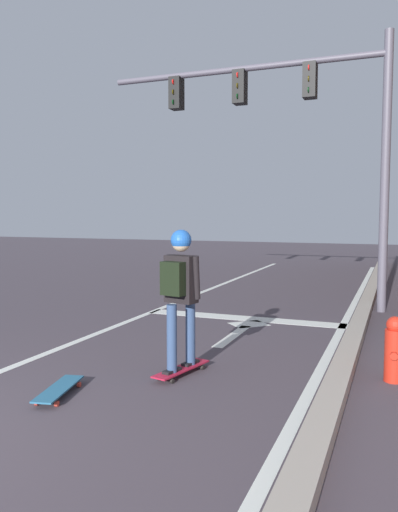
# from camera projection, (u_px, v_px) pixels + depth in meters

# --- Properties ---
(lane_line_center) EXTENTS (0.12, 20.00, 0.01)m
(lane_line_center) POSITION_uv_depth(u_px,v_px,m) (145.00, 315.00, 8.90)
(lane_line_center) COLOR silver
(lane_line_center) RESTS_ON ground
(lane_line_curbside) EXTENTS (0.12, 20.00, 0.01)m
(lane_line_curbside) POSITION_uv_depth(u_px,v_px,m) (340.00, 331.00, 7.67)
(lane_line_curbside) COLOR silver
(lane_line_curbside) RESTS_ON ground
(stop_bar) EXTENTS (3.50, 0.40, 0.01)m
(stop_bar) POSITION_uv_depth(u_px,v_px,m) (246.00, 318.00, 8.58)
(stop_bar) COLOR silver
(stop_bar) RESTS_ON ground
(lane_arrow_stem) EXTENTS (0.16, 1.40, 0.01)m
(lane_arrow_stem) POSITION_uv_depth(u_px,v_px,m) (233.00, 336.00, 7.35)
(lane_arrow_stem) COLOR silver
(lane_arrow_stem) RESTS_ON ground
(lane_arrow_head) EXTENTS (0.71, 0.71, 0.01)m
(lane_arrow_head) POSITION_uv_depth(u_px,v_px,m) (249.00, 324.00, 8.14)
(lane_arrow_head) COLOR silver
(lane_arrow_head) RESTS_ON ground
(curb_strip) EXTENTS (0.24, 24.00, 0.14)m
(curb_strip) POSITION_uv_depth(u_px,v_px,m) (358.00, 328.00, 7.57)
(curb_strip) COLOR #A1988C
(curb_strip) RESTS_ON ground
(skateboard) EXTENTS (0.37, 0.86, 0.08)m
(skateboard) POSITION_uv_depth(u_px,v_px,m) (181.00, 369.00, 5.56)
(skateboard) COLOR #AF1A33
(skateboard) RESTS_ON ground
(skater) EXTENTS (0.42, 0.59, 1.53)m
(skater) POSITION_uv_depth(u_px,v_px,m) (180.00, 283.00, 5.47)
(skater) COLOR #314870
(skater) RESTS_ON skateboard
(spare_skateboard) EXTENTS (0.38, 0.81, 0.08)m
(spare_skateboard) POSITION_uv_depth(u_px,v_px,m) (59.00, 389.00, 4.92)
(spare_skateboard) COLOR #265F82
(spare_skateboard) RESTS_ON ground
(traffic_signal_mast) EXTENTS (5.52, 0.34, 5.00)m
(traffic_signal_mast) POSITION_uv_depth(u_px,v_px,m) (292.00, 114.00, 9.51)
(traffic_signal_mast) COLOR #56515E
(traffic_signal_mast) RESTS_ON ground
(fire_hydrant) EXTENTS (0.20, 0.30, 0.70)m
(fire_hydrant) POSITION_uv_depth(u_px,v_px,m) (394.00, 349.00, 5.32)
(fire_hydrant) COLOR red
(fire_hydrant) RESTS_ON ground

